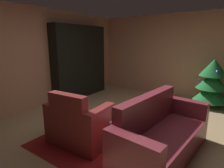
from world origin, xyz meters
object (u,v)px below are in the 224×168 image
object	(u,v)px
armchair_red	(79,125)
book_stack_on_table	(118,113)
decorated_tree	(212,82)
couch_red	(161,136)
bookshelf_unit	(83,62)
bottle_on_table	(133,112)
coffee_table	(121,117)

from	to	relation	value
armchair_red	book_stack_on_table	size ratio (longest dim) A/B	4.56
decorated_tree	couch_red	bearing A→B (deg)	-96.23
couch_red	armchair_red	bearing A→B (deg)	-159.42
bookshelf_unit	armchair_red	world-z (taller)	bookshelf_unit
bottle_on_table	coffee_table	bearing A→B (deg)	-159.85
armchair_red	bottle_on_table	distance (m)	0.96
bookshelf_unit	bottle_on_table	xyz separation A→B (m)	(2.64, -1.61, -0.55)
bottle_on_table	decorated_tree	bearing A→B (deg)	72.17
armchair_red	bottle_on_table	size ratio (longest dim) A/B	4.63
bookshelf_unit	book_stack_on_table	xyz separation A→B (m)	(2.40, -1.73, -0.58)
bookshelf_unit	couch_red	distance (m)	3.74
coffee_table	book_stack_on_table	size ratio (longest dim) A/B	3.26
bottle_on_table	armchair_red	bearing A→B (deg)	-138.37
bookshelf_unit	bottle_on_table	bearing A→B (deg)	-31.35
couch_red	decorated_tree	xyz separation A→B (m)	(0.32, 2.89, 0.35)
bottle_on_table	bookshelf_unit	bearing A→B (deg)	148.65
bookshelf_unit	armchair_red	bearing A→B (deg)	-49.01
armchair_red	coffee_table	world-z (taller)	armchair_red
coffee_table	book_stack_on_table	xyz separation A→B (m)	(-0.05, -0.05, 0.09)
bookshelf_unit	decorated_tree	bearing A→B (deg)	17.87
armchair_red	decorated_tree	world-z (taller)	decorated_tree
bottle_on_table	decorated_tree	xyz separation A→B (m)	(0.88, 2.75, 0.13)
couch_red	coffee_table	size ratio (longest dim) A/B	2.65
bottle_on_table	book_stack_on_table	bearing A→B (deg)	-152.63
armchair_red	coffee_table	xyz separation A→B (m)	(0.51, 0.55, 0.07)
book_stack_on_table	decorated_tree	distance (m)	3.09
coffee_table	decorated_tree	bearing A→B (deg)	69.09
armchair_red	bottle_on_table	bearing A→B (deg)	41.63
couch_red	book_stack_on_table	world-z (taller)	couch_red
armchair_red	couch_red	size ratio (longest dim) A/B	0.53
coffee_table	decorated_tree	size ratio (longest dim) A/B	0.58
book_stack_on_table	armchair_red	bearing A→B (deg)	-132.75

